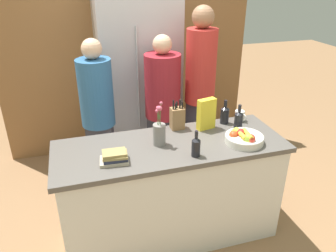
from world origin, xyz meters
TOP-DOWN VIEW (x-y plane):
  - ground_plane at (0.00, 0.00)m, footprint 14.00×14.00m
  - kitchen_island at (0.00, 0.00)m, footprint 1.81×0.66m
  - back_wall_wood at (0.00, 1.77)m, footprint 3.01×0.12m
  - refrigerator at (0.04, 1.41)m, footprint 0.88×0.62m
  - fruit_bowl at (0.56, -0.14)m, footprint 0.30×0.30m
  - knife_block at (0.13, 0.26)m, footprint 0.11×0.09m
  - flower_vase at (-0.09, 0.03)m, footprint 0.10×0.10m
  - cereal_box at (0.37, 0.18)m, footprint 0.17×0.09m
  - coffee_mug at (0.72, 0.24)m, footprint 0.09×0.12m
  - book_stack at (-0.46, -0.13)m, footprint 0.22×0.17m
  - bottle_oil at (0.57, 0.24)m, footprint 0.08×0.08m
  - bottle_vinegar at (0.12, -0.22)m, footprint 0.06×0.06m
  - bottle_wine at (0.63, 0.10)m, footprint 0.07×0.07m
  - person_at_sink at (-0.48, 0.81)m, footprint 0.32×0.32m
  - person_in_blue at (0.17, 0.83)m, footprint 0.36×0.36m
  - person_in_red_tee at (0.56, 0.81)m, footprint 0.30×0.30m

SIDE VIEW (x-z plane):
  - ground_plane at x=0.00m, z-range 0.00..0.00m
  - kitchen_island at x=0.00m, z-range 0.00..0.89m
  - person_in_blue at x=0.17m, z-range 0.09..1.67m
  - person_at_sink at x=-0.48m, z-range 0.10..1.68m
  - book_stack at x=-0.46m, z-range 0.89..0.97m
  - fruit_bowl at x=0.56m, z-range 0.88..0.99m
  - coffee_mug at x=0.72m, z-range 0.89..0.98m
  - bottle_vinegar at x=0.12m, z-range 0.87..1.07m
  - bottle_oil at x=0.57m, z-range 0.87..1.08m
  - bottle_wine at x=0.63m, z-range 0.87..1.09m
  - refrigerator at x=0.04m, z-range 0.00..1.97m
  - knife_block at x=0.13m, z-range 0.85..1.12m
  - flower_vase at x=-0.09m, z-range 0.82..1.17m
  - cereal_box at x=0.37m, z-range 0.89..1.16m
  - person_in_red_tee at x=0.56m, z-range 0.13..1.96m
  - back_wall_wood at x=0.00m, z-range 0.00..2.60m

